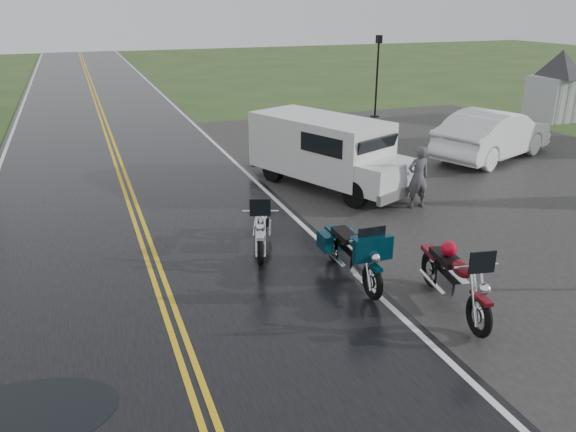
# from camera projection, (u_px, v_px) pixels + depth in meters

# --- Properties ---
(ground) EXTENTS (120.00, 120.00, 0.00)m
(ground) POSITION_uv_depth(u_px,v_px,m) (176.00, 330.00, 9.58)
(ground) COLOR #2D471E
(ground) RESTS_ON ground
(road) EXTENTS (8.00, 100.00, 0.04)m
(road) POSITION_uv_depth(u_px,v_px,m) (121.00, 173.00, 18.31)
(road) COLOR black
(road) RESTS_ON ground
(parking_pad) EXTENTS (14.00, 24.00, 0.03)m
(parking_pad) POSITION_uv_depth(u_px,v_px,m) (499.00, 180.00, 17.56)
(parking_pad) COLOR black
(parking_pad) RESTS_ON ground
(visitor_center) EXTENTS (16.00, 10.00, 4.80)m
(visitor_center) POSITION_uv_depth(u_px,v_px,m) (561.00, 68.00, 25.79)
(visitor_center) COLOR #A8AAAD
(visitor_center) RESTS_ON ground
(motorcycle_red) EXTENTS (1.30, 2.58, 1.46)m
(motorcycle_red) POSITION_uv_depth(u_px,v_px,m) (481.00, 300.00, 9.09)
(motorcycle_red) COLOR #570912
(motorcycle_red) RESTS_ON ground
(motorcycle_teal) EXTENTS (0.93, 2.40, 1.40)m
(motorcycle_teal) POSITION_uv_depth(u_px,v_px,m) (373.00, 268.00, 10.26)
(motorcycle_teal) COLOR #042633
(motorcycle_teal) RESTS_ON ground
(motorcycle_silver) EXTENTS (1.62, 2.53, 1.41)m
(motorcycle_silver) POSITION_uv_depth(u_px,v_px,m) (261.00, 237.00, 11.60)
(motorcycle_silver) COLOR #B9BAC1
(motorcycle_silver) RESTS_ON ground
(van_white) EXTENTS (3.99, 5.76, 2.12)m
(van_white) POSITION_uv_depth(u_px,v_px,m) (356.00, 170.00, 14.87)
(van_white) COLOR silver
(van_white) RESTS_ON ground
(person_at_van) EXTENTS (0.63, 0.42, 1.69)m
(person_at_van) POSITION_uv_depth(u_px,v_px,m) (418.00, 178.00, 14.95)
(person_at_van) COLOR #454449
(person_at_van) RESTS_ON ground
(sedan_white) EXTENTS (5.54, 3.63, 1.72)m
(sedan_white) POSITION_uv_depth(u_px,v_px,m) (493.00, 135.00, 19.71)
(sedan_white) COLOR white
(sedan_white) RESTS_ON ground
(lamp_post_far_right) EXTENTS (0.33, 0.33, 3.85)m
(lamp_post_far_right) POSITION_uv_depth(u_px,v_px,m) (377.00, 77.00, 26.45)
(lamp_post_far_right) COLOR black
(lamp_post_far_right) RESTS_ON ground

